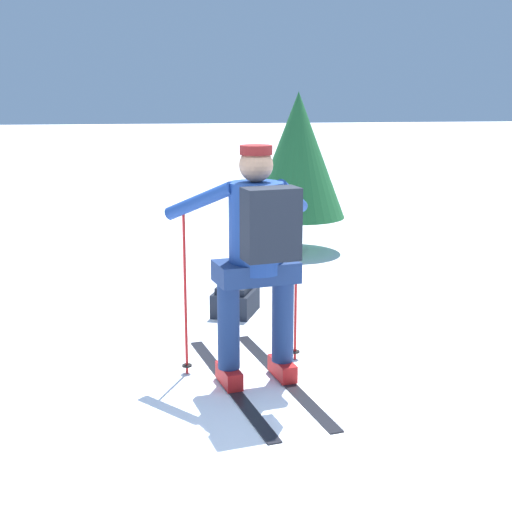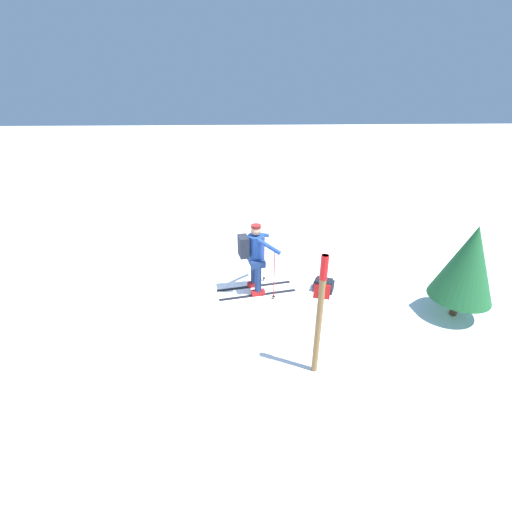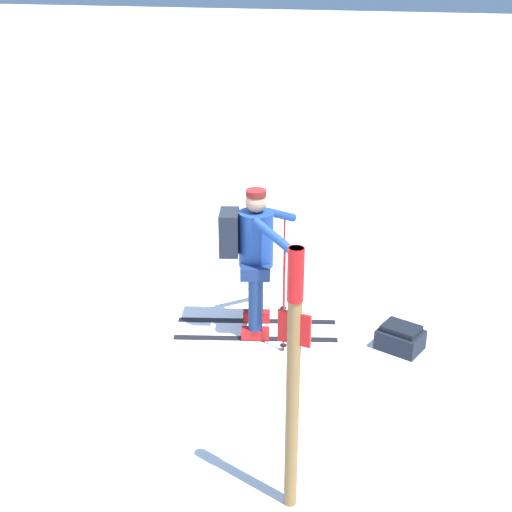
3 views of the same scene
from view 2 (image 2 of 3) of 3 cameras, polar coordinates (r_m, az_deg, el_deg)
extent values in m
plane|color=white|center=(7.81, -4.09, -6.48)|extent=(80.00, 80.00, 0.00)
cube|color=black|center=(8.10, -0.33, -5.06)|extent=(1.76, 0.42, 0.01)
cube|color=red|center=(8.07, -0.33, -4.66)|extent=(0.32, 0.16, 0.12)
cylinder|color=navy|center=(7.88, -0.34, -2.23)|extent=(0.15, 0.15, 0.66)
cube|color=black|center=(7.78, 0.34, -6.51)|extent=(1.76, 0.42, 0.01)
cube|color=red|center=(7.74, 0.34, -6.10)|extent=(0.32, 0.16, 0.12)
cylinder|color=navy|center=(7.54, 0.35, -3.60)|extent=(0.15, 0.15, 0.66)
cube|color=navy|center=(7.56, 0.00, -0.72)|extent=(0.40, 0.59, 0.14)
cylinder|color=navy|center=(7.42, 0.00, 1.34)|extent=(0.36, 0.36, 0.60)
sphere|color=tan|center=(7.26, 0.00, 4.28)|extent=(0.22, 0.22, 0.22)
cylinder|color=maroon|center=(7.23, 0.00, 4.99)|extent=(0.21, 0.21, 0.06)
cube|color=black|center=(7.34, -2.11, 1.63)|extent=(0.26, 0.38, 0.46)
cylinder|color=red|center=(8.07, 1.37, -0.41)|extent=(0.02, 0.02, 1.19)
cylinder|color=black|center=(8.32, 1.33, -3.72)|extent=(0.07, 0.07, 0.01)
cylinder|color=navy|center=(7.70, 0.84, 3.59)|extent=(0.42, 0.47, 0.30)
cylinder|color=red|center=(7.36, 3.04, -3.22)|extent=(0.02, 0.02, 1.19)
cylinder|color=black|center=(7.64, 2.95, -6.73)|extent=(0.07, 0.07, 0.01)
cylinder|color=navy|center=(7.11, 2.19, 1.59)|extent=(0.52, 0.34, 0.30)
cube|color=black|center=(8.07, 11.20, -4.93)|extent=(0.54, 0.49, 0.21)
cube|color=black|center=(8.00, 11.29, -4.09)|extent=(0.45, 0.40, 0.06)
cylinder|color=olive|center=(5.39, 10.49, -10.06)|extent=(0.10, 0.10, 2.12)
cylinder|color=red|center=(4.93, 11.30, -1.87)|extent=(0.11, 0.11, 0.38)
cube|color=red|center=(5.13, 10.91, -5.85)|extent=(0.24, 0.08, 0.24)
cylinder|color=#4C331E|center=(8.15, 30.27, -7.16)|extent=(0.14, 0.14, 0.43)
cone|color=#1E5B2D|center=(7.71, 31.88, -1.01)|extent=(1.17, 1.17, 1.53)
camera|label=1|loc=(8.82, -31.63, 7.58)|focal=50.00mm
camera|label=3|loc=(1.88, 82.43, -5.71)|focal=50.00mm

